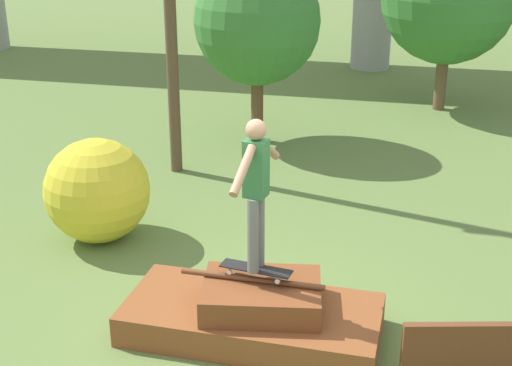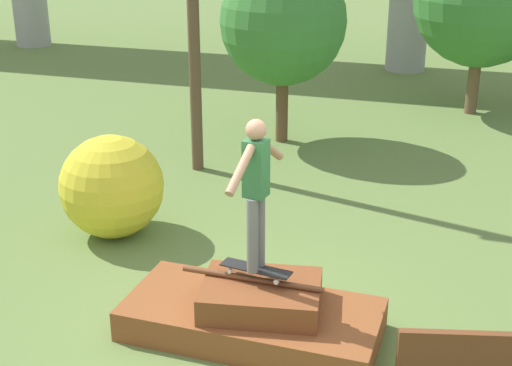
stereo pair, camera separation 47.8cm
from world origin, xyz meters
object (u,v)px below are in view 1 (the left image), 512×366
skater (256,185)px  bush_yellow_flowering (97,191)px  tree_behind_right (257,22)px  skateboard (256,269)px

skater → bush_yellow_flowering: skater is taller
skater → tree_behind_right: (-1.58, 6.58, 0.58)m
skater → tree_behind_right: 6.79m
bush_yellow_flowering → tree_behind_right: bearing=77.3°
skateboard → skater: (0.00, -0.00, 0.97)m
skateboard → skater: bearing=-90.0°
skateboard → bush_yellow_flowering: bush_yellow_flowering is taller
skateboard → skater: skater is taller
skateboard → bush_yellow_flowering: (-2.67, 1.76, -0.05)m
skater → bush_yellow_flowering: size_ratio=1.13×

